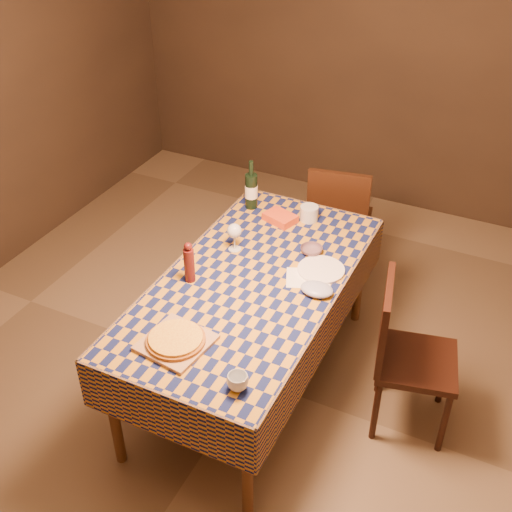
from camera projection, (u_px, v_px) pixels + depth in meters
name	position (u px, v px, depth m)	size (l,w,h in m)	color
room	(252.00, 187.00, 3.16)	(5.00, 5.10, 2.70)	brown
dining_table	(252.00, 291.00, 3.54)	(0.94, 1.84, 0.77)	brown
cutting_board	(176.00, 343.00, 3.08)	(0.30, 0.30, 0.02)	#AB7C50
pizza	(176.00, 339.00, 3.06)	(0.35, 0.35, 0.03)	#8F5017
pepper_mill	(189.00, 263.00, 3.43)	(0.07, 0.07, 0.24)	#471110
bowl	(311.00, 250.00, 3.70)	(0.13, 0.13, 0.04)	#614752
wine_glass	(234.00, 232.00, 3.67)	(0.09, 0.09, 0.17)	silver
wine_bottle	(251.00, 190.00, 4.07)	(0.09, 0.09, 0.33)	black
deli_tub	(309.00, 213.00, 3.98)	(0.11, 0.11, 0.09)	silver
takeout_container	(280.00, 218.00, 3.98)	(0.19, 0.13, 0.05)	#D2441B
white_plate	(321.00, 270.00, 3.56)	(0.26, 0.26, 0.02)	white
tumbler	(238.00, 382.00, 2.83)	(0.10, 0.10, 0.08)	silver
flour_patch	(308.00, 278.00, 3.51)	(0.24, 0.18, 0.00)	white
flour_bag	(317.00, 289.00, 3.39)	(0.18, 0.13, 0.05)	#99A1C3
chair_far	(339.00, 217.00, 4.51)	(0.49, 0.50, 0.93)	black
chair_right	(403.00, 349.00, 3.41)	(0.51, 0.50, 0.93)	black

